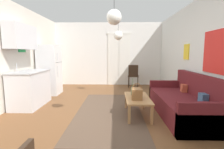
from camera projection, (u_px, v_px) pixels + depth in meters
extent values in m
cube|color=brown|center=(101.00, 118.00, 3.63)|extent=(5.09, 7.96, 0.10)
cube|color=white|center=(108.00, 54.00, 7.15)|extent=(4.69, 0.10, 2.64)
cube|color=white|center=(113.00, 60.00, 7.12)|extent=(0.47, 0.02, 2.16)
cube|color=white|center=(125.00, 60.00, 7.11)|extent=(0.47, 0.02, 2.16)
cube|color=white|center=(119.00, 33.00, 6.97)|extent=(1.03, 0.03, 0.06)
cube|color=silver|center=(212.00, 55.00, 3.40)|extent=(0.10, 7.56, 2.64)
cube|color=red|center=(215.00, 52.00, 3.19)|extent=(0.02, 0.79, 0.83)
cube|color=yellow|center=(186.00, 52.00, 4.49)|extent=(0.02, 0.31, 0.41)
cube|color=green|center=(22.00, 45.00, 4.50)|extent=(0.02, 0.32, 0.40)
cube|color=brown|center=(109.00, 111.00, 3.90)|extent=(1.47, 3.12, 0.01)
cube|color=#5B191E|center=(180.00, 106.00, 3.66)|extent=(0.93, 2.18, 0.42)
cube|color=#5B191E|center=(199.00, 95.00, 3.61)|extent=(0.15, 2.18, 0.91)
cube|color=#5B191E|center=(206.00, 121.00, 2.62)|extent=(0.93, 0.11, 0.60)
cube|color=#5B191E|center=(166.00, 91.00, 4.67)|extent=(0.93, 0.11, 0.60)
cube|color=#3D5B7F|center=(203.00, 98.00, 3.17)|extent=(0.12, 0.18, 0.18)
cube|color=#B74C33|center=(184.00, 88.00, 4.07)|extent=(0.15, 0.20, 0.19)
cube|color=#B27F4C|center=(137.00, 98.00, 3.64)|extent=(0.51, 1.04, 0.04)
cube|color=#B27F4C|center=(129.00, 115.00, 3.19)|extent=(0.05, 0.05, 0.37)
cube|color=#B27F4C|center=(152.00, 115.00, 3.18)|extent=(0.05, 0.05, 0.37)
cube|color=#B27F4C|center=(126.00, 101.00, 4.14)|extent=(0.05, 0.05, 0.37)
cube|color=#B27F4C|center=(144.00, 101.00, 4.13)|extent=(0.05, 0.05, 0.37)
cylinder|color=#47704C|center=(133.00, 91.00, 3.87)|extent=(0.08, 0.08, 0.17)
cylinder|color=#477F42|center=(133.00, 83.00, 3.85)|extent=(0.01, 0.01, 0.22)
cube|color=brown|center=(137.00, 94.00, 3.50)|extent=(0.25, 0.31, 0.22)
torus|color=brown|center=(137.00, 88.00, 3.48)|extent=(0.19, 0.01, 0.19)
cube|color=white|center=(50.00, 70.00, 5.50)|extent=(0.62, 0.64, 1.63)
cube|color=#4C4C51|center=(59.00, 62.00, 5.46)|extent=(0.01, 0.62, 0.01)
cylinder|color=#B7BABF|center=(57.00, 56.00, 5.26)|extent=(0.02, 0.02, 0.23)
cylinder|color=#B7BABF|center=(58.00, 72.00, 5.32)|extent=(0.02, 0.02, 0.36)
cube|color=silver|center=(30.00, 89.00, 4.29)|extent=(0.62, 1.11, 0.88)
cube|color=#B7BABF|center=(29.00, 72.00, 4.23)|extent=(0.65, 1.14, 0.03)
cube|color=#999BA0|center=(27.00, 74.00, 4.12)|extent=(0.36, 0.40, 0.10)
cylinder|color=#B7BABF|center=(17.00, 67.00, 4.11)|extent=(0.02, 0.02, 0.20)
cube|color=silver|center=(21.00, 37.00, 4.13)|extent=(0.32, 1.00, 0.61)
cylinder|color=black|center=(138.00, 81.00, 6.87)|extent=(0.03, 0.03, 0.43)
cylinder|color=black|center=(129.00, 81.00, 6.93)|extent=(0.03, 0.03, 0.43)
cylinder|color=black|center=(138.00, 82.00, 6.54)|extent=(0.03, 0.03, 0.43)
cylinder|color=black|center=(129.00, 82.00, 6.60)|extent=(0.03, 0.03, 0.43)
cube|color=black|center=(133.00, 76.00, 6.71)|extent=(0.47, 0.45, 0.04)
cube|color=black|center=(133.00, 71.00, 6.50)|extent=(0.38, 0.08, 0.45)
sphere|color=white|center=(114.00, 17.00, 2.90)|extent=(0.27, 0.27, 0.27)
cylinder|color=black|center=(118.00, 21.00, 5.09)|extent=(0.01, 0.01, 0.60)
sphere|color=white|center=(118.00, 35.00, 5.14)|extent=(0.28, 0.28, 0.28)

